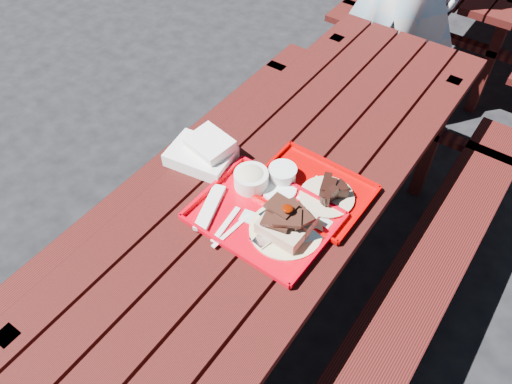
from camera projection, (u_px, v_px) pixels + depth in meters
The scene contains 5 objects.
ground at pixel (274, 286), 2.39m from camera, with size 60.00×60.00×0.00m, color black.
picnic_table_near at pixel (278, 212), 1.97m from camera, with size 1.41×2.40×0.75m.
near_tray at pixel (267, 209), 1.69m from camera, with size 0.47×0.40×0.15m.
far_tray at pixel (309, 189), 1.77m from camera, with size 0.40×0.32×0.07m.
white_cloth at pixel (204, 153), 1.86m from camera, with size 0.26×0.21×0.10m.
Camera 1 is at (0.65, -1.06, 2.09)m, focal length 35.00 mm.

